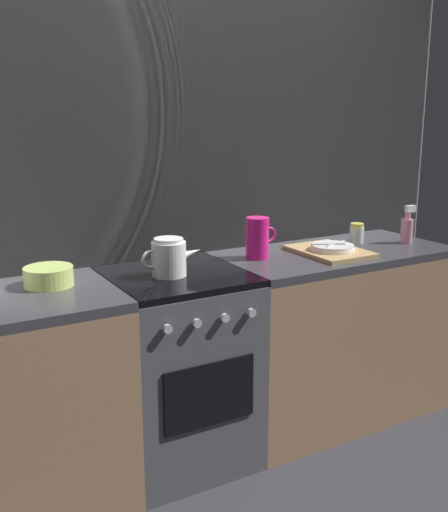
{
  "coord_description": "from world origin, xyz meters",
  "views": [
    {
      "loc": [
        -1.11,
        -2.35,
        1.61
      ],
      "look_at": [
        0.24,
        0.0,
        0.95
      ],
      "focal_mm": 42.82,
      "sensor_mm": 36.0,
      "label": 1
    }
  ],
  "objects_px": {
    "spray_bottle": "(407,228)",
    "kettle": "(169,257)",
    "dish_pile": "(331,250)",
    "stove_unit": "(178,368)",
    "spice_jar": "(357,233)",
    "pitcher": "(258,238)",
    "mixing_bowl": "(49,276)"
  },
  "relations": [
    {
      "from": "stove_unit",
      "to": "dish_pile",
      "type": "distance_m",
      "value": 0.96
    },
    {
      "from": "mixing_bowl",
      "to": "pitcher",
      "type": "bearing_deg",
      "value": -1.58
    },
    {
      "from": "kettle",
      "to": "spray_bottle",
      "type": "height_order",
      "value": "spray_bottle"
    },
    {
      "from": "spray_bottle",
      "to": "mixing_bowl",
      "type": "bearing_deg",
      "value": 175.8
    },
    {
      "from": "kettle",
      "to": "dish_pile",
      "type": "relative_size",
      "value": 0.71
    },
    {
      "from": "dish_pile",
      "to": "spray_bottle",
      "type": "relative_size",
      "value": 1.97
    },
    {
      "from": "dish_pile",
      "to": "spray_bottle",
      "type": "xyz_separation_m",
      "value": [
        0.51,
        -0.01,
        0.06
      ]
    },
    {
      "from": "pitcher",
      "to": "mixing_bowl",
      "type": "bearing_deg",
      "value": 178.42
    },
    {
      "from": "mixing_bowl",
      "to": "spray_bottle",
      "type": "xyz_separation_m",
      "value": [
        1.88,
        -0.14,
        0.04
      ]
    },
    {
      "from": "pitcher",
      "to": "spice_jar",
      "type": "distance_m",
      "value": 0.66
    },
    {
      "from": "kettle",
      "to": "spice_jar",
      "type": "distance_m",
      "value": 1.17
    },
    {
      "from": "stove_unit",
      "to": "spice_jar",
      "type": "distance_m",
      "value": 1.23
    },
    {
      "from": "spice_jar",
      "to": "spray_bottle",
      "type": "bearing_deg",
      "value": -32.05
    },
    {
      "from": "stove_unit",
      "to": "dish_pile",
      "type": "height_order",
      "value": "dish_pile"
    },
    {
      "from": "dish_pile",
      "to": "spice_jar",
      "type": "xyz_separation_m",
      "value": [
        0.29,
        0.13,
        0.03
      ]
    },
    {
      "from": "stove_unit",
      "to": "spice_jar",
      "type": "relative_size",
      "value": 8.57
    },
    {
      "from": "stove_unit",
      "to": "spray_bottle",
      "type": "height_order",
      "value": "spray_bottle"
    },
    {
      "from": "spray_bottle",
      "to": "kettle",
      "type": "bearing_deg",
      "value": 178.54
    },
    {
      "from": "mixing_bowl",
      "to": "dish_pile",
      "type": "distance_m",
      "value": 1.37
    },
    {
      "from": "mixing_bowl",
      "to": "spice_jar",
      "type": "height_order",
      "value": "spice_jar"
    },
    {
      "from": "stove_unit",
      "to": "pitcher",
      "type": "bearing_deg",
      "value": 7.5
    },
    {
      "from": "mixing_bowl",
      "to": "spray_bottle",
      "type": "bearing_deg",
      "value": -4.2
    },
    {
      "from": "dish_pile",
      "to": "spice_jar",
      "type": "distance_m",
      "value": 0.32
    },
    {
      "from": "kettle",
      "to": "stove_unit",
      "type": "bearing_deg",
      "value": 19.07
    },
    {
      "from": "stove_unit",
      "to": "pitcher",
      "type": "distance_m",
      "value": 0.72
    },
    {
      "from": "dish_pile",
      "to": "spray_bottle",
      "type": "distance_m",
      "value": 0.52
    },
    {
      "from": "dish_pile",
      "to": "pitcher",
      "type": "bearing_deg",
      "value": 164.62
    },
    {
      "from": "stove_unit",
      "to": "pitcher",
      "type": "height_order",
      "value": "pitcher"
    },
    {
      "from": "kettle",
      "to": "mixing_bowl",
      "type": "relative_size",
      "value": 1.42
    },
    {
      "from": "kettle",
      "to": "dish_pile",
      "type": "xyz_separation_m",
      "value": [
        0.87,
        -0.03,
        -0.06
      ]
    },
    {
      "from": "kettle",
      "to": "pitcher",
      "type": "relative_size",
      "value": 1.42
    },
    {
      "from": "stove_unit",
      "to": "kettle",
      "type": "height_order",
      "value": "kettle"
    }
  ]
}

